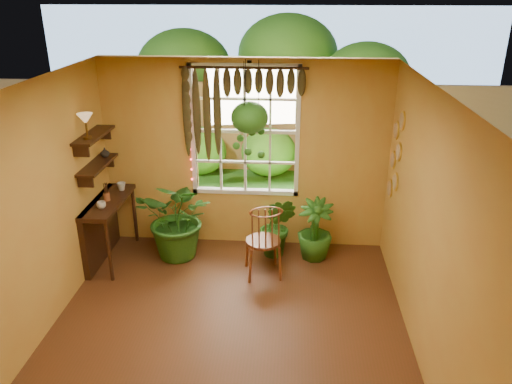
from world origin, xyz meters
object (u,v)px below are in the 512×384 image
potted_plant_left (180,218)px  potted_plant_mid (277,226)px  counter_ledge (103,223)px  hanging_basket (250,120)px  windsor_chair (264,251)px

potted_plant_left → potted_plant_mid: bearing=4.9°
counter_ledge → hanging_basket: hanging_basket is taller
counter_ledge → hanging_basket: bearing=11.9°
windsor_chair → potted_plant_mid: bearing=60.4°
potted_plant_mid → potted_plant_left: bearing=-175.1°
windsor_chair → hanging_basket: hanging_basket is taller
counter_ledge → windsor_chair: (2.23, -0.27, -0.20)m
windsor_chair → potted_plant_left: size_ratio=1.03×
potted_plant_mid → hanging_basket: size_ratio=0.71×
potted_plant_mid → hanging_basket: 1.53m
windsor_chair → potted_plant_left: 1.28m
potted_plant_left → hanging_basket: (0.95, 0.28, 1.33)m
potted_plant_mid → counter_ledge: bearing=-174.0°
potted_plant_left → hanging_basket: hanging_basket is taller
potted_plant_mid → windsor_chair: bearing=-107.4°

